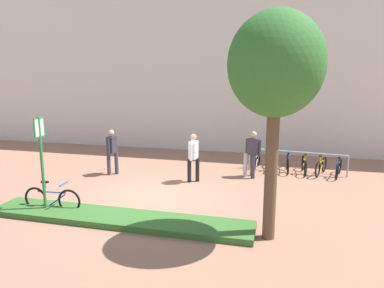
{
  "coord_description": "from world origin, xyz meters",
  "views": [
    {
      "loc": [
        3.65,
        -9.67,
        3.61
      ],
      "look_at": [
        0.6,
        2.17,
        1.28
      ],
      "focal_mm": 32.16,
      "sensor_mm": 36.0,
      "label": 1
    }
  ],
  "objects": [
    {
      "name": "tree_sidewalk",
      "position": [
        3.51,
        -2.09,
        3.85
      ],
      "size": [
        2.04,
        2.04,
        5.03
      ],
      "color": "brown",
      "rests_on": "ground"
    },
    {
      "name": "bike_at_sign",
      "position": [
        -2.32,
        -1.92,
        0.35
      ],
      "size": [
        1.68,
        0.42,
        0.86
      ],
      "color": "black",
      "rests_on": "ground"
    },
    {
      "name": "building_facade",
      "position": [
        0.0,
        7.65,
        5.0
      ],
      "size": [
        28.0,
        1.2,
        10.0
      ],
      "primitive_type": "cube",
      "color": "silver",
      "rests_on": "ground"
    },
    {
      "name": "ground_plane",
      "position": [
        0.0,
        0.0,
        0.0
      ],
      "size": [
        60.0,
        60.0,
        0.0
      ],
      "primitive_type": "plane",
      "color": "#936651"
    },
    {
      "name": "person_suited_dark",
      "position": [
        -2.45,
        1.9,
        0.98
      ],
      "size": [
        0.37,
        0.61,
        1.72
      ],
      "color": "#383342",
      "rests_on": "ground"
    },
    {
      "name": "person_suited_navy",
      "position": [
        2.75,
        2.86,
        0.98
      ],
      "size": [
        0.58,
        0.52,
        1.72
      ],
      "color": "#383342",
      "rests_on": "ground"
    },
    {
      "name": "bollard_steel",
      "position": [
        2.49,
        2.84,
        0.45
      ],
      "size": [
        0.16,
        0.16,
        0.9
      ],
      "primitive_type": "cylinder",
      "color": "#ADADB2",
      "rests_on": "ground"
    },
    {
      "name": "parking_sign_post",
      "position": [
        -2.41,
        -2.1,
        1.71
      ],
      "size": [
        0.08,
        0.36,
        2.64
      ],
      "color": "#2D7238",
      "rests_on": "ground"
    },
    {
      "name": "bike_rack_cluster",
      "position": [
        4.34,
        3.97,
        0.35
      ],
      "size": [
        3.73,
        1.95,
        0.83
      ],
      "color": "#99999E",
      "rests_on": "ground"
    },
    {
      "name": "person_casual_tan",
      "position": [
        0.77,
        1.73,
        0.98
      ],
      "size": [
        0.4,
        0.61,
        1.72
      ],
      "color": "black",
      "rests_on": "ground"
    },
    {
      "name": "planter_strip",
      "position": [
        -0.28,
        -2.1,
        0.08
      ],
      "size": [
        7.0,
        1.1,
        0.16
      ],
      "primitive_type": "cube",
      "color": "#336028",
      "rests_on": "ground"
    }
  ]
}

